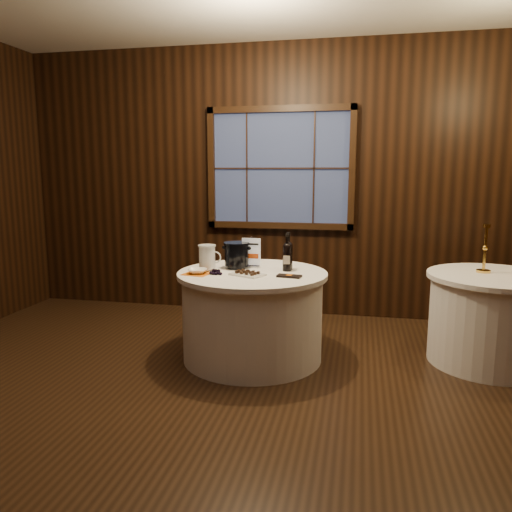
% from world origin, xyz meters
% --- Properties ---
extents(ground, '(6.00, 6.00, 0.00)m').
position_xyz_m(ground, '(0.00, 0.00, 0.00)').
color(ground, black).
rests_on(ground, ground).
extents(back_wall, '(6.00, 0.10, 3.00)m').
position_xyz_m(back_wall, '(0.00, 2.48, 1.54)').
color(back_wall, black).
rests_on(back_wall, ground).
extents(main_table, '(1.28, 1.28, 0.77)m').
position_xyz_m(main_table, '(0.00, 1.00, 0.39)').
color(main_table, white).
rests_on(main_table, ground).
extents(side_table, '(1.08, 1.08, 0.77)m').
position_xyz_m(side_table, '(2.00, 1.30, 0.39)').
color(side_table, white).
rests_on(side_table, ground).
extents(sign_stand, '(0.17, 0.08, 0.27)m').
position_xyz_m(sign_stand, '(-0.05, 1.20, 0.86)').
color(sign_stand, '#ADACB3').
rests_on(sign_stand, main_table).
extents(port_bottle_left, '(0.08, 0.09, 0.32)m').
position_xyz_m(port_bottle_left, '(0.28, 1.17, 0.91)').
color(port_bottle_left, black).
rests_on(port_bottle_left, main_table).
extents(port_bottle_right, '(0.08, 0.08, 0.32)m').
position_xyz_m(port_bottle_right, '(0.28, 1.10, 0.91)').
color(port_bottle_right, black).
rests_on(port_bottle_right, main_table).
extents(ice_bucket, '(0.23, 0.23, 0.23)m').
position_xyz_m(ice_bucket, '(-0.17, 1.13, 0.89)').
color(ice_bucket, black).
rests_on(ice_bucket, main_table).
extents(chocolate_plate, '(0.32, 0.27, 0.04)m').
position_xyz_m(chocolate_plate, '(-0.01, 0.85, 0.79)').
color(chocolate_plate, white).
rests_on(chocolate_plate, main_table).
extents(chocolate_box, '(0.21, 0.12, 0.02)m').
position_xyz_m(chocolate_box, '(0.34, 0.86, 0.78)').
color(chocolate_box, black).
rests_on(chocolate_box, main_table).
extents(grape_bunch, '(0.19, 0.10, 0.04)m').
position_xyz_m(grape_bunch, '(-0.27, 0.84, 0.79)').
color(grape_bunch, black).
rests_on(grape_bunch, main_table).
extents(glass_pitcher, '(0.20, 0.15, 0.22)m').
position_xyz_m(glass_pitcher, '(-0.40, 1.00, 0.88)').
color(glass_pitcher, white).
rests_on(glass_pitcher, main_table).
extents(orange_napkin, '(0.25, 0.25, 0.00)m').
position_xyz_m(orange_napkin, '(-0.43, 0.83, 0.77)').
color(orange_napkin, orange).
rests_on(orange_napkin, main_table).
extents(cracker_bowl, '(0.19, 0.19, 0.04)m').
position_xyz_m(cracker_bowl, '(-0.43, 0.83, 0.79)').
color(cracker_bowl, white).
rests_on(cracker_bowl, orange_napkin).
extents(brass_candlestick, '(0.12, 0.12, 0.41)m').
position_xyz_m(brass_candlestick, '(1.93, 1.38, 0.92)').
color(brass_candlestick, gold).
rests_on(brass_candlestick, side_table).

